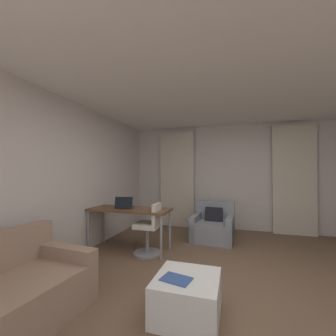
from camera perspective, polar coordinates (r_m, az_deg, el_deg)
name	(u,v)px	position (r m, az deg, el deg)	size (l,w,h in m)	color
ground_plane	(229,294)	(3.00, 15.66, -29.26)	(12.00, 12.00, 0.00)	brown
wall_window	(231,177)	(5.68, 16.27, -2.26)	(5.12, 0.06, 2.60)	silver
wall_left	(55,180)	(3.71, -27.57, -2.80)	(0.06, 6.12, 2.60)	silver
ceiling	(227,70)	(2.91, 15.36, 23.56)	(5.12, 6.12, 0.06)	white
curtain_left_panel	(177,179)	(5.73, 2.35, -2.79)	(0.90, 0.06, 2.50)	beige
curtain_right_panel	(294,180)	(5.70, 30.23, -2.65)	(0.90, 0.06, 2.50)	beige
armchair	(213,227)	(4.82, 11.79, -15.01)	(0.88, 0.84, 0.77)	gray
desk	(129,212)	(4.10, -10.11, -11.28)	(1.49, 0.60, 0.76)	brown
desk_chair	(149,232)	(3.90, -4.89, -16.33)	(0.48, 0.48, 0.88)	gray
laptop	(125,206)	(4.10, -11.33, -9.74)	(0.37, 0.32, 0.22)	#2D2D33
coffee_table	(187,296)	(2.49, 5.07, -30.55)	(0.62, 0.65, 0.38)	white
magazine_open	(176,279)	(2.34, 2.17, -27.17)	(0.32, 0.25, 0.01)	#335193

